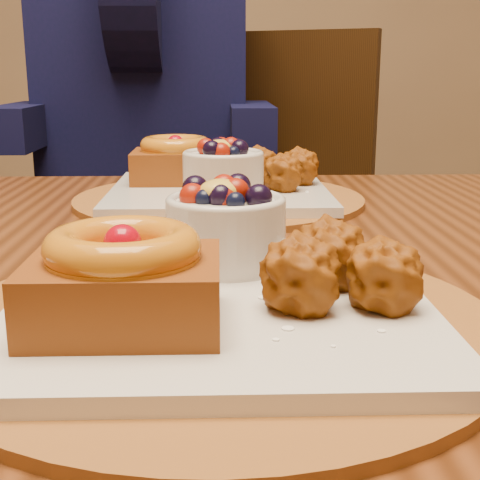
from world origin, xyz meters
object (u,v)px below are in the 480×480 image
at_px(dining_table, 220,316).
at_px(chair_far, 250,235).
at_px(place_setting_far, 216,182).
at_px(diner, 142,59).
at_px(place_setting_near, 215,286).

xyz_separation_m(dining_table, chair_far, (0.07, 0.82, -0.12)).
xyz_separation_m(place_setting_far, diner, (-0.16, 0.64, 0.17)).
xyz_separation_m(chair_far, diner, (-0.23, 0.03, 0.39)).
xyz_separation_m(dining_table, diner, (-0.16, 0.85, 0.27)).
xyz_separation_m(dining_table, place_setting_far, (-0.00, 0.21, 0.11)).
height_order(place_setting_far, chair_far, chair_far).
relative_size(place_setting_near, diner, 0.43).
xyz_separation_m(place_setting_near, diner, (-0.16, 1.06, 0.17)).
distance_m(place_setting_near, chair_far, 1.06).
bearing_deg(place_setting_far, place_setting_near, -89.96).
bearing_deg(dining_table, place_setting_near, -90.83).
bearing_deg(diner, chair_far, 0.03).
height_order(dining_table, place_setting_near, place_setting_near).
relative_size(dining_table, place_setting_far, 4.21).
relative_size(dining_table, chair_far, 1.58).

